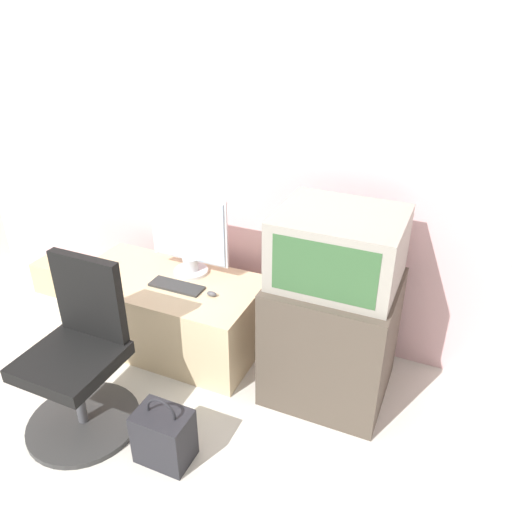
% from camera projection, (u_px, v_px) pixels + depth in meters
% --- Properties ---
extents(ground_plane, '(12.00, 12.00, 0.00)m').
position_uv_depth(ground_plane, '(134.00, 462.00, 2.39)').
color(ground_plane, beige).
extents(wall_back, '(4.40, 0.05, 2.60)m').
position_uv_depth(wall_back, '(247.00, 129.00, 2.85)').
color(wall_back, beige).
rests_on(wall_back, ground_plane).
extents(desk, '(1.14, 0.60, 0.46)m').
position_uv_depth(desk, '(169.00, 312.00, 3.11)').
color(desk, '#CCB289').
rests_on(desk, ground_plane).
extents(side_stand, '(0.63, 0.59, 0.70)m').
position_uv_depth(side_stand, '(331.00, 337.00, 2.68)').
color(side_stand, '#4C4238').
rests_on(side_stand, ground_plane).
extents(main_monitor, '(0.51, 0.21, 0.50)m').
position_uv_depth(main_monitor, '(189.00, 236.00, 2.97)').
color(main_monitor, silver).
rests_on(main_monitor, desk).
extents(keyboard, '(0.33, 0.11, 0.01)m').
position_uv_depth(keyboard, '(177.00, 286.00, 2.93)').
color(keyboard, '#2D2D2D').
rests_on(keyboard, desk).
extents(mouse, '(0.06, 0.03, 0.03)m').
position_uv_depth(mouse, '(212.00, 294.00, 2.84)').
color(mouse, '#4C4C51').
rests_on(mouse, desk).
extents(crt_tv, '(0.60, 0.53, 0.36)m').
position_uv_depth(crt_tv, '(339.00, 248.00, 2.45)').
color(crt_tv, gray).
rests_on(crt_tv, side_stand).
extents(office_chair, '(0.57, 0.57, 0.90)m').
position_uv_depth(office_chair, '(80.00, 364.00, 2.47)').
color(office_chair, '#333333').
rests_on(office_chair, ground_plane).
extents(cardboard_box_lower, '(0.33, 0.25, 0.23)m').
position_uv_depth(cardboard_box_lower, '(61.00, 303.00, 3.40)').
color(cardboard_box_lower, beige).
rests_on(cardboard_box_lower, ground_plane).
extents(cardboard_box_upper, '(0.20, 0.20, 0.21)m').
position_uv_depth(cardboard_box_upper, '(55.00, 275.00, 3.30)').
color(cardboard_box_upper, '#D1B27F').
rests_on(cardboard_box_upper, cardboard_box_lower).
extents(handbag, '(0.26, 0.18, 0.37)m').
position_uv_depth(handbag, '(164.00, 436.00, 2.35)').
color(handbag, '#232328').
rests_on(handbag, ground_plane).
extents(book, '(0.16, 0.14, 0.02)m').
position_uv_depth(book, '(47.00, 342.00, 3.19)').
color(book, beige).
rests_on(book, ground_plane).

